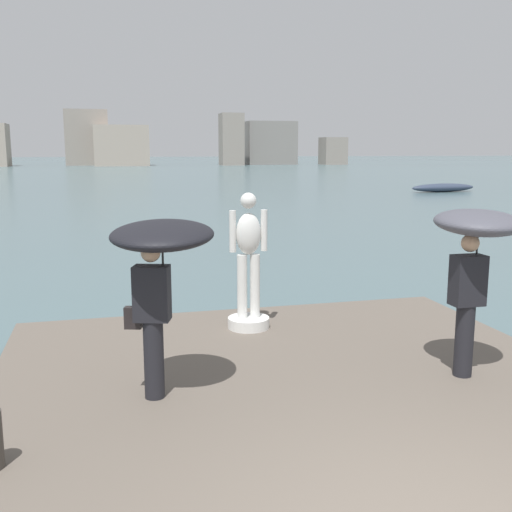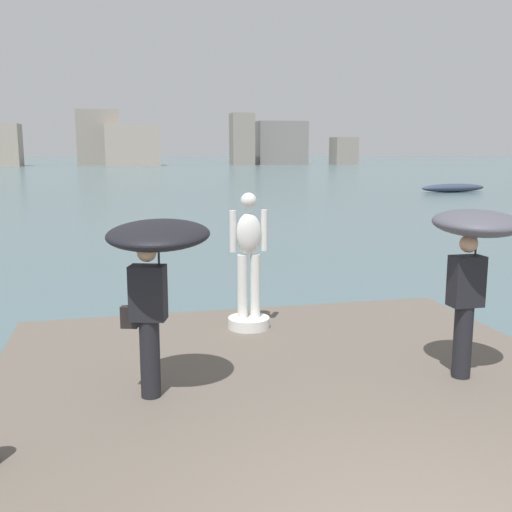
% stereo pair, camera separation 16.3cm
% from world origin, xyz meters
% --- Properties ---
extents(ground_plane, '(400.00, 400.00, 0.00)m').
position_xyz_m(ground_plane, '(0.00, 40.00, 0.00)').
color(ground_plane, '#4C666B').
extents(pier, '(7.12, 9.61, 0.40)m').
position_xyz_m(pier, '(0.00, 1.80, 0.20)').
color(pier, '#60564C').
rests_on(pier, ground).
extents(statue_white_figure, '(0.64, 0.64, 2.07)m').
position_xyz_m(statue_white_figure, '(-0.07, 5.49, 1.26)').
color(statue_white_figure, white).
rests_on(statue_white_figure, pier).
extents(onlooker_left, '(1.39, 1.40, 1.99)m').
position_xyz_m(onlooker_left, '(-1.59, 3.20, 1.98)').
color(onlooker_left, black).
rests_on(onlooker_left, pier).
extents(onlooker_right, '(1.03, 1.05, 2.03)m').
position_xyz_m(onlooker_right, '(2.07, 2.96, 2.01)').
color(onlooker_right, black).
rests_on(onlooker_right, pier).
extents(boat_rightward, '(5.27, 1.55, 0.61)m').
position_xyz_m(boat_rightward, '(21.93, 36.27, 0.31)').
color(boat_rightward, '#2D384C').
rests_on(boat_rightward, ground).
extents(distant_skyline, '(87.41, 11.30, 13.85)m').
position_xyz_m(distant_skyline, '(-7.91, 113.40, 5.14)').
color(distant_skyline, gray).
rests_on(distant_skyline, ground).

